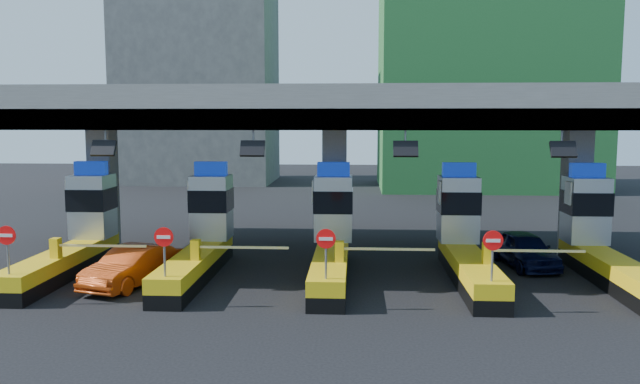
{
  "coord_description": "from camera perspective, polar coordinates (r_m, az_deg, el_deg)",
  "views": [
    {
      "loc": [
        0.88,
        -23.21,
        5.8
      ],
      "look_at": [
        -0.45,
        0.0,
        3.15
      ],
      "focal_mm": 35.0,
      "sensor_mm": 36.0,
      "label": 1
    }
  ],
  "objects": [
    {
      "name": "ground",
      "position": [
        23.94,
        1.07,
        -7.51
      ],
      "size": [
        120.0,
        120.0,
        0.0
      ],
      "primitive_type": "plane",
      "color": "black",
      "rests_on": "ground"
    },
    {
      "name": "toll_canopy",
      "position": [
        26.1,
        1.35,
        7.24
      ],
      "size": [
        28.0,
        12.09,
        7.0
      ],
      "color": "slate",
      "rests_on": "ground"
    },
    {
      "name": "toll_lane_far_left",
      "position": [
        26.26,
        -21.31,
        -3.59
      ],
      "size": [
        4.43,
        8.0,
        4.16
      ],
      "color": "black",
      "rests_on": "ground"
    },
    {
      "name": "toll_lane_left",
      "position": [
        24.61,
        -10.63,
        -3.91
      ],
      "size": [
        4.43,
        8.0,
        4.16
      ],
      "color": "black",
      "rests_on": "ground"
    },
    {
      "name": "toll_lane_center",
      "position": [
        23.91,
        1.11,
        -4.1
      ],
      "size": [
        4.43,
        8.0,
        4.16
      ],
      "color": "black",
      "rests_on": "ground"
    },
    {
      "name": "toll_lane_right",
      "position": [
        24.25,
        13.03,
        -4.12
      ],
      "size": [
        4.43,
        8.0,
        4.16
      ],
      "color": "black",
      "rests_on": "ground"
    },
    {
      "name": "toll_lane_far_right",
      "position": [
        25.58,
        24.17,
        -3.98
      ],
      "size": [
        4.43,
        8.0,
        4.16
      ],
      "color": "black",
      "rests_on": "ground"
    },
    {
      "name": "bg_building_scaffold",
      "position": [
        56.91,
        15.0,
        14.58
      ],
      "size": [
        18.0,
        12.0,
        28.0
      ],
      "primitive_type": "cube",
      "color": "#1E5926",
      "rests_on": "ground"
    },
    {
      "name": "bg_building_concrete",
      "position": [
        61.13,
        -10.97,
        9.39
      ],
      "size": [
        14.0,
        10.0,
        18.0
      ],
      "primitive_type": "cube",
      "color": "#4C4C49",
      "rests_on": "ground"
    },
    {
      "name": "van",
      "position": [
        26.26,
        18.2,
        -5.02
      ],
      "size": [
        2.24,
        4.31,
        1.4
      ],
      "primitive_type": "imported",
      "rotation": [
        0.0,
        0.0,
        0.15
      ],
      "color": "black",
      "rests_on": "ground"
    },
    {
      "name": "red_car",
      "position": [
        23.16,
        -16.75,
        -6.5
      ],
      "size": [
        2.67,
        4.47,
        1.39
      ],
      "primitive_type": "imported",
      "rotation": [
        0.0,
        0.0,
        -0.3
      ],
      "color": "#A9360D",
      "rests_on": "ground"
    }
  ]
}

